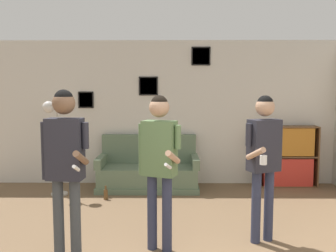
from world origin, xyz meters
The scene contains 8 objects.
wall_back centered at (0.00, 4.46, 1.35)m, with size 8.14×0.08×2.70m.
couch centered at (-0.62, 4.05, 0.31)m, with size 1.80×0.80×0.95m.
bookshelf centered at (1.94, 4.24, 0.56)m, with size 1.09×0.30×1.12m.
floor_lamp centered at (-2.11, 3.63, 1.32)m, with size 0.48×0.28×1.70m.
person_player_foreground_left centered at (-1.27, 1.14, 1.13)m, with size 0.50×0.50×1.80m.
person_player_foreground_center centered at (-0.33, 1.45, 1.08)m, with size 0.47×0.57×1.74m.
person_watcher_holding_cup centered at (0.88, 1.71, 1.07)m, with size 0.47×0.54×1.74m.
bottle_on_floor centered at (-1.27, 3.36, 0.09)m, with size 0.07×0.07×0.23m.
Camera 1 is at (-0.19, -2.60, 1.82)m, focal length 40.00 mm.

